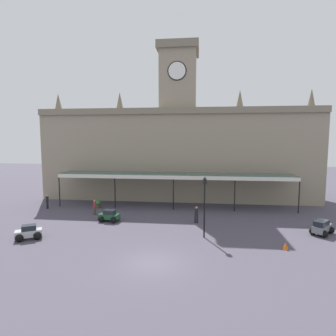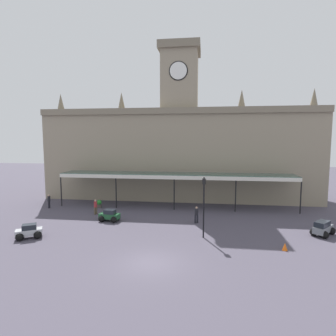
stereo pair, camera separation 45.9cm
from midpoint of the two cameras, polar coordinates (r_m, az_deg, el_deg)
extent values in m
plane|color=#494452|center=(19.71, -3.77, -19.01)|extent=(140.00, 140.00, 0.00)
cube|color=gray|center=(39.08, 1.76, 2.81)|extent=(37.07, 6.72, 12.31)
cube|color=gray|center=(35.70, 1.31, 11.76)|extent=(37.07, 0.30, 0.80)
cube|color=gray|center=(39.79, 1.81, 17.31)|extent=(4.80, 4.80, 7.64)
cube|color=#766C59|center=(40.86, 1.83, 23.27)|extent=(5.50, 5.50, 1.00)
cylinder|color=white|center=(37.60, 1.49, 19.42)|extent=(2.20, 0.12, 2.20)
cylinder|color=black|center=(37.63, 1.49, 19.40)|extent=(2.46, 0.06, 2.46)
cone|color=#6E6554|center=(44.40, -21.96, 12.41)|extent=(1.10, 1.10, 2.60)
cone|color=#6E6554|center=(40.92, -10.25, 13.33)|extent=(1.10, 1.10, 2.60)
cone|color=#6E6554|center=(39.57, 14.27, 13.50)|extent=(1.10, 1.10, 2.60)
cone|color=#6E6554|center=(41.76, 27.18, 12.62)|extent=(1.10, 1.10, 2.60)
cube|color=#38564C|center=(33.75, 0.96, -1.26)|extent=(28.32, 3.20, 0.16)
cube|color=silver|center=(32.20, 0.69, -1.97)|extent=(28.32, 0.12, 0.44)
cylinder|color=black|center=(36.87, -21.83, -4.33)|extent=(0.14, 0.14, 3.98)
cylinder|color=black|center=(34.10, -11.26, -4.83)|extent=(0.14, 0.14, 3.98)
cylinder|color=black|center=(32.66, 0.71, -5.19)|extent=(0.14, 0.14, 3.98)
cylinder|color=black|center=(32.73, 13.19, -5.33)|extent=(0.14, 0.14, 3.98)
cylinder|color=black|center=(34.28, 25.08, -5.23)|extent=(0.14, 0.14, 3.98)
cube|color=slate|center=(28.14, 28.76, -10.81)|extent=(2.17, 2.27, 0.55)
cube|color=#1E232B|center=(27.83, 28.67, -9.93)|extent=(1.65, 1.71, 0.45)
sphere|color=black|center=(29.05, 28.41, -10.74)|extent=(0.64, 0.64, 0.64)
sphere|color=black|center=(28.78, 30.13, -10.99)|extent=(0.64, 0.64, 0.64)
sphere|color=black|center=(27.65, 27.28, -11.52)|extent=(0.64, 0.64, 0.64)
sphere|color=black|center=(27.37, 29.07, -11.79)|extent=(0.64, 0.64, 0.64)
cube|color=#1E512D|center=(29.12, -12.50, -9.70)|extent=(2.13, 1.08, 0.50)
cube|color=#1E232B|center=(28.98, -12.43, -8.83)|extent=(1.17, 0.91, 0.42)
sphere|color=black|center=(29.08, -14.09, -10.17)|extent=(0.64, 0.64, 0.64)
sphere|color=black|center=(29.83, -13.33, -9.74)|extent=(0.64, 0.64, 0.64)
sphere|color=black|center=(28.52, -11.62, -10.44)|extent=(0.64, 0.64, 0.64)
sphere|color=black|center=(29.29, -10.91, -9.98)|extent=(0.64, 0.64, 0.64)
cube|color=#B2B5BA|center=(26.52, -27.26, -11.81)|extent=(2.21, 1.79, 0.50)
cube|color=#1E232B|center=(26.38, -27.20, -10.85)|extent=(1.35, 1.24, 0.42)
sphere|color=black|center=(26.22, -28.81, -12.55)|extent=(0.64, 0.64, 0.64)
sphere|color=black|center=(27.05, -28.64, -11.97)|extent=(0.64, 0.64, 0.64)
sphere|color=black|center=(26.12, -25.79, -12.47)|extent=(0.64, 0.64, 0.64)
sphere|color=black|center=(26.95, -25.72, -11.89)|extent=(0.64, 0.64, 0.64)
cylinder|color=black|center=(36.74, -23.89, -6.97)|extent=(0.17, 0.17, 0.82)
cylinder|color=black|center=(36.54, -24.01, -7.04)|extent=(0.17, 0.17, 0.82)
cylinder|color=black|center=(36.49, -24.00, -5.90)|extent=(0.34, 0.34, 0.62)
sphere|color=tan|center=(36.41, -24.02, -5.25)|extent=(0.23, 0.23, 0.23)
cylinder|color=brown|center=(32.05, -15.11, -8.52)|extent=(0.17, 0.17, 0.82)
cylinder|color=brown|center=(31.92, -15.43, -8.58)|extent=(0.17, 0.17, 0.82)
cylinder|color=#A52D33|center=(31.82, -15.31, -7.29)|extent=(0.34, 0.34, 0.62)
sphere|color=tan|center=(31.72, -15.33, -6.55)|extent=(0.23, 0.23, 0.23)
cylinder|color=black|center=(28.09, 5.16, -10.40)|extent=(0.17, 0.17, 0.82)
cylinder|color=black|center=(28.13, 5.60, -10.38)|extent=(0.17, 0.17, 0.82)
cylinder|color=black|center=(27.92, 5.40, -8.97)|extent=(0.34, 0.34, 0.62)
sphere|color=tan|center=(27.81, 5.40, -8.12)|extent=(0.23, 0.23, 0.23)
cylinder|color=black|center=(23.72, 6.95, -8.76)|extent=(0.13, 0.13, 4.61)
cube|color=black|center=(23.20, 7.03, -2.72)|extent=(0.30, 0.30, 0.44)
sphere|color=black|center=(23.16, 7.04, -2.03)|extent=(0.14, 0.14, 0.14)
cone|color=orange|center=(23.36, 22.55, -14.62)|extent=(0.40, 0.40, 0.57)
cylinder|color=#47423D|center=(34.91, -14.59, -7.64)|extent=(0.56, 0.56, 0.42)
sphere|color=#26822B|center=(34.81, -14.61, -6.92)|extent=(0.60, 0.60, 0.60)
camera|label=1|loc=(0.23, -90.49, -0.05)|focal=29.55mm
camera|label=2|loc=(0.23, 89.51, 0.05)|focal=29.55mm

